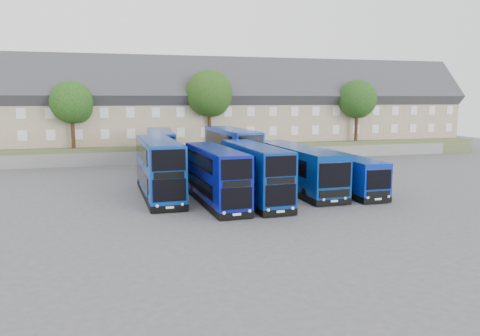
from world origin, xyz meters
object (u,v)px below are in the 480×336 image
tree_east (358,101)px  tree_mid (210,95)px  dd_front_left (159,169)px  coach_east_a (297,169)px  tree_far (370,98)px  tree_west (73,104)px  dd_front_mid (216,177)px

tree_east → tree_mid: bearing=178.6°
dd_front_left → coach_east_a: size_ratio=0.84×
tree_far → dd_front_left: bearing=-141.7°
coach_east_a → tree_west: 28.33m
coach_east_a → tree_east: (16.90, 20.26, 5.59)m
dd_front_left → tree_east: 35.27m
dd_front_left → tree_west: 22.13m
coach_east_a → tree_west: (-19.10, 20.26, 5.26)m
tree_far → coach_east_a: bearing=-130.0°
dd_front_left → tree_east: size_ratio=1.39×
tree_mid → tree_far: tree_mid is taller
tree_east → tree_far: (6.00, 7.00, 0.34)m
dd_front_mid → tree_far: size_ratio=1.19×
dd_front_mid → tree_mid: tree_mid is taller
tree_far → tree_west: bearing=-170.5°
coach_east_a → tree_west: tree_west is taller
dd_front_left → tree_east: tree_east is taller
dd_front_left → tree_mid: 23.13m
tree_west → tree_far: size_ratio=0.88×
tree_west → tree_mid: bearing=1.8°
tree_east → tree_far: 9.23m
dd_front_left → tree_far: bearing=36.9°
coach_east_a → tree_mid: bearing=96.9°
coach_east_a → tree_east: size_ratio=1.65×
tree_west → tree_east: bearing=0.0°
dd_front_left → dd_front_mid: (3.75, -3.54, -0.20)m
dd_front_mid → coach_east_a: (7.79, 3.50, -0.20)m
coach_east_a → tree_west: bearing=131.7°
dd_front_left → tree_mid: bearing=66.4°
tree_east → tree_west: bearing=-180.0°
dd_front_left → coach_east_a: 11.54m
dd_front_left → tree_far: 44.24m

